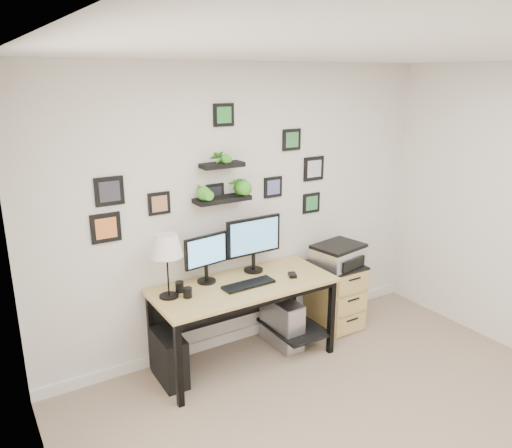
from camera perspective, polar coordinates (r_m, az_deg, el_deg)
room at (r=5.04m, az=-0.89°, el=-12.17°), size 4.00×4.00×4.00m
desk at (r=4.44m, az=-1.26°, el=-8.06°), size 1.60×0.70×0.75m
monitor_left at (r=4.30m, az=-5.72°, el=-3.56°), size 0.42×0.19×0.43m
monitor_right at (r=4.50m, az=-0.26°, el=-1.82°), size 0.55×0.18×0.51m
keyboard at (r=4.30m, az=-0.85°, el=-6.91°), size 0.47×0.16×0.02m
mouse at (r=4.49m, az=4.17°, el=-5.84°), size 0.10×0.12×0.03m
table_lamp at (r=4.00m, az=-10.20°, el=-2.64°), size 0.26×0.26×0.53m
mug at (r=4.11m, az=-7.82°, el=-7.78°), size 0.07×0.07×0.08m
pen_cup at (r=4.22m, az=-8.73°, el=-7.11°), size 0.07×0.07×0.09m
pc_tower_black at (r=4.37m, az=-9.90°, el=-14.83°), size 0.20×0.43×0.43m
pc_tower_grey at (r=4.82m, az=3.00°, el=-11.18°), size 0.22×0.47×0.46m
file_cabinet at (r=5.19m, az=9.07°, el=-7.98°), size 0.43×0.53×0.67m
printer at (r=4.99m, az=9.41°, el=-3.52°), size 0.53×0.45×0.21m
wall_decor at (r=4.32m, az=-3.68°, el=5.18°), size 2.28×0.18×1.09m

